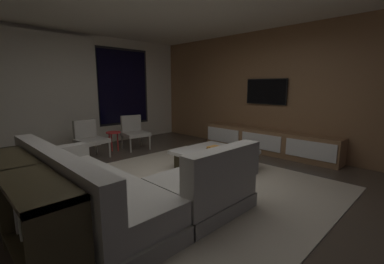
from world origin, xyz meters
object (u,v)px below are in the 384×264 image
mounted_tv (266,92)px  console_table_behind_couch (23,201)px  side_stool (113,136)px  media_console (268,142)px  coffee_table (214,160)px  book_stack_on_coffee_table (213,148)px  accent_chair_near_window (134,130)px  accent_chair_by_curtain (89,137)px  sectional_couch (120,190)px

mounted_tv → console_table_behind_couch: bearing=-176.7°
side_stool → media_console: (2.37, -2.51, -0.12)m
coffee_table → console_table_behind_couch: 2.90m
mounted_tv → coffee_table: bearing=-175.7°
coffee_table → book_stack_on_coffee_table: bearing=48.3°
accent_chair_near_window → side_stool: 0.52m
accent_chair_near_window → side_stool: accent_chair_near_window is taller
book_stack_on_coffee_table → side_stool: (-0.69, 2.37, -0.01)m
accent_chair_near_window → mounted_tv: size_ratio=0.80×
console_table_behind_couch → accent_chair_near_window: bearing=42.3°
side_stool → console_table_behind_couch: console_table_behind_couch is taller
accent_chair_near_window → mounted_tv: bearing=-48.2°
side_stool → accent_chair_by_curtain: bearing=-173.4°
media_console → console_table_behind_couch: bearing=-179.0°
sectional_couch → media_console: 3.75m
book_stack_on_coffee_table → mounted_tv: mounted_tv is taller
book_stack_on_coffee_table → console_table_behind_couch: 2.98m
mounted_tv → console_table_behind_couch: size_ratio=0.46×
console_table_behind_couch → mounted_tv: bearing=3.3°
sectional_couch → coffee_table: bearing=7.5°
coffee_table → accent_chair_by_curtain: (-1.18, 2.39, 0.25)m
media_console → mounted_tv: mounted_tv is taller
coffee_table → console_table_behind_couch: (-2.89, -0.13, 0.23)m
accent_chair_by_curtain → mounted_tv: 3.95m
accent_chair_by_curtain → console_table_behind_couch: size_ratio=0.37×
sectional_couch → accent_chair_by_curtain: sectional_couch is taller
coffee_table → accent_chair_near_window: accent_chair_near_window is taller
accent_chair_by_curtain → coffee_table: bearing=-63.8°
accent_chair_by_curtain → side_stool: size_ratio=1.70×
sectional_couch → media_console: size_ratio=0.81×
coffee_table → media_console: media_console is taller
sectional_couch → media_console: (3.74, 0.21, -0.04)m
accent_chair_by_curtain → side_stool: (0.57, 0.07, -0.06)m
coffee_table → accent_chair_near_window: size_ratio=1.49×
sectional_couch → accent_chair_near_window: size_ratio=3.21×
sectional_couch → media_console: sectional_couch is taller
sectional_couch → book_stack_on_coffee_table: 2.09m
coffee_table → console_table_behind_couch: size_ratio=0.55×
coffee_table → accent_chair_near_window: (-0.09, 2.42, 0.25)m
console_table_behind_couch → book_stack_on_coffee_table: bearing=4.2°
book_stack_on_coffee_table → media_console: size_ratio=0.08×
accent_chair_by_curtain → console_table_behind_couch: accent_chair_by_curtain is taller
sectional_couch → accent_chair_by_curtain: (0.80, 2.65, 0.14)m
side_stool → mounted_tv: size_ratio=0.47×
side_stool → console_table_behind_couch: (-2.28, -2.59, 0.04)m
side_stool → console_table_behind_couch: size_ratio=0.22×
coffee_table → media_console: 1.76m
accent_chair_by_curtain → media_console: (2.94, -2.44, -0.18)m
sectional_couch → mounted_tv: size_ratio=2.56×
book_stack_on_coffee_table → sectional_couch: bearing=-170.4°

